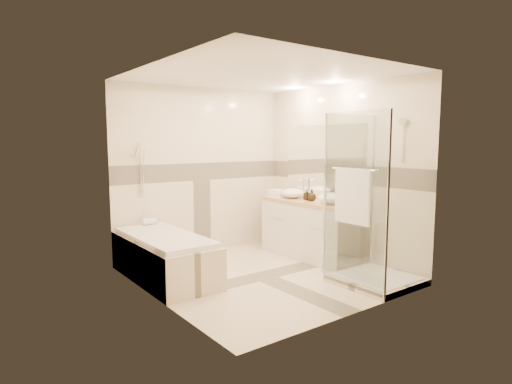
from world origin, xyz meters
TOP-DOWN VIEW (x-y plane):
  - room at (0.06, 0.01)m, footprint 2.82×3.02m
  - bathtub at (-1.02, 0.65)m, footprint 0.75×1.70m
  - vanity at (1.12, 0.30)m, footprint 0.58×1.62m
  - shower_enclosure at (0.83, -0.97)m, footprint 0.96×0.93m
  - vessel_sink_near at (1.10, 0.66)m, footprint 0.37×0.37m
  - vessel_sink_far at (1.10, -0.15)m, footprint 0.39×0.39m
  - faucet_near at (1.32, 0.66)m, footprint 0.11×0.03m
  - faucet_far at (1.32, -0.15)m, footprint 0.12×0.03m
  - amenity_bottle_a at (1.10, 0.35)m, footprint 0.07×0.07m
  - amenity_bottle_b at (1.10, 0.24)m, footprint 0.15×0.15m
  - folded_towels at (1.10, 1.02)m, footprint 0.21×0.31m
  - rolled_towel at (-0.91, 1.37)m, footprint 0.20×0.09m

SIDE VIEW (x-z plane):
  - bathtub at x=-1.02m, z-range 0.03..0.59m
  - vanity at x=1.12m, z-range 0.00..0.85m
  - shower_enclosure at x=0.83m, z-range -0.51..1.53m
  - rolled_towel at x=-0.91m, z-range 0.56..0.65m
  - folded_towels at x=1.10m, z-range 0.85..0.94m
  - vessel_sink_near at x=1.10m, z-range 0.85..1.00m
  - vessel_sink_far at x=1.10m, z-range 0.85..1.01m
  - amenity_bottle_a at x=1.10m, z-range 0.85..1.01m
  - amenity_bottle_b at x=1.10m, z-range 0.85..1.02m
  - faucet_near at x=1.32m, z-range 0.87..1.14m
  - faucet_far at x=1.32m, z-range 0.87..1.17m
  - room at x=0.06m, z-range 0.00..2.52m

